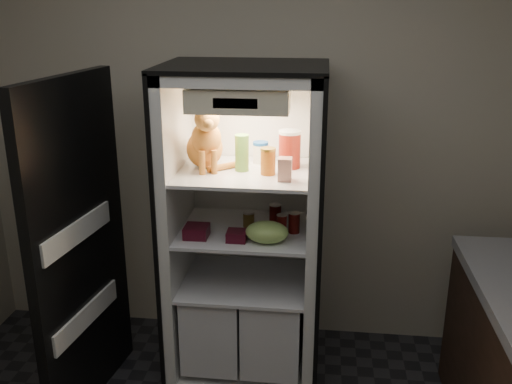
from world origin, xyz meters
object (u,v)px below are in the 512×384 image
tabby_cat (206,142)px  soda_can_a (275,215)px  refrigerator (246,248)px  pepper_jar (290,149)px  soda_can_b (294,223)px  salsa_jar (268,161)px  berry_box_left (197,231)px  berry_box_right (237,236)px  soda_can_c (282,224)px  grape_bag (267,232)px  mayo_tub (261,152)px  cream_carton (285,169)px  parmesan_shaker (242,153)px  condiment_jar (249,219)px

tabby_cat → soda_can_a: 0.59m
refrigerator → pepper_jar: refrigerator is taller
soda_can_b → pepper_jar: bearing=108.6°
soda_can_b → salsa_jar: bearing=-168.9°
berry_box_left → berry_box_right: berry_box_left is taller
soda_can_c → grape_bag: grape_bag is taller
mayo_tub → soda_can_c: size_ratio=1.15×
cream_carton → berry_box_left: (-0.49, 0.00, -0.38)m
berry_box_right → berry_box_left: bearing=174.9°
soda_can_b → berry_box_right: bearing=-153.9°
salsa_jar → cream_carton: 0.14m
cream_carton → soda_can_c: 0.38m
soda_can_b → soda_can_c: 0.07m
mayo_tub → soda_can_c: 0.44m
tabby_cat → mayo_tub: 0.34m
tabby_cat → soda_can_c: size_ratio=3.74×
soda_can_b → berry_box_right: soda_can_b is taller
tabby_cat → soda_can_c: 0.63m
soda_can_a → berry_box_left: bearing=-151.8°
soda_can_a → soda_can_c: size_ratio=1.18×
mayo_tub → salsa_jar: salsa_jar is taller
parmesan_shaker → cream_carton: size_ratio=1.66×
cream_carton → soda_can_b: bearing=69.4°
parmesan_shaker → soda_can_c: parmesan_shaker is taller
soda_can_a → berry_box_right: soda_can_a is taller
pepper_jar → salsa_jar: bearing=-125.6°
berry_box_right → cream_carton: bearing=4.5°
grape_bag → berry_box_left: size_ratio=1.79×
pepper_jar → soda_can_b: pepper_jar is taller
salsa_jar → condiment_jar: size_ratio=1.60×
parmesan_shaker → soda_can_a: (0.18, 0.07, -0.39)m
refrigerator → mayo_tub: (0.07, 0.11, 0.56)m
soda_can_a → berry_box_left: soda_can_a is taller
cream_carton → soda_can_c: cream_carton is taller
tabby_cat → pepper_jar: bearing=-8.4°
parmesan_shaker → soda_can_b: (0.30, -0.02, -0.39)m
condiment_jar → grape_bag: size_ratio=0.39×
salsa_jar → cream_carton: (0.10, -0.10, -0.01)m
parmesan_shaker → mayo_tub: 0.20m
cream_carton → berry_box_left: bearing=180.0°
refrigerator → soda_can_c: (0.22, -0.10, 0.20)m
pepper_jar → berry_box_left: bearing=-153.2°
berry_box_left → mayo_tub: bearing=45.4°
tabby_cat → cream_carton: tabby_cat is taller
pepper_jar → condiment_jar: pepper_jar is taller
soda_can_b → berry_box_left: size_ratio=0.91×
condiment_jar → mayo_tub: bearing=68.5°
soda_can_c → pepper_jar: bearing=77.9°
cream_carton → berry_box_left: size_ratio=0.93×
grape_bag → condiment_jar: bearing=120.9°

